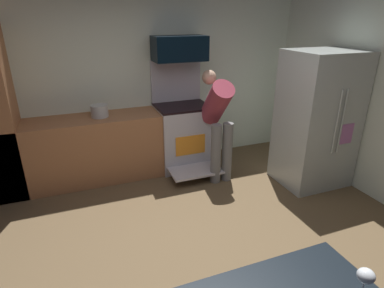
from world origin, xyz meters
name	(u,v)px	position (x,y,z in m)	size (l,w,h in m)	color
ground_plane	(197,256)	(0.00, 0.00, -0.01)	(5.20, 4.80, 0.02)	brown
wall_back	(138,79)	(0.00, 2.34, 1.30)	(5.20, 0.12, 2.60)	silver
lower_cabinet_run	(82,151)	(-0.90, 1.98, 0.45)	(2.40, 0.60, 0.90)	#A56941
oven_range	(183,133)	(0.55, 1.97, 0.51)	(0.76, 1.05, 1.57)	silver
microwave	(179,48)	(0.55, 2.06, 1.73)	(0.74, 0.38, 0.34)	black
refrigerator	(317,120)	(2.03, 0.86, 0.89)	(0.87, 0.75, 1.77)	#B6BFB9
person_cook	(218,118)	(0.87, 1.45, 0.88)	(0.31, 0.68, 1.47)	slate
wine_glass_near	(366,277)	(0.25, -1.48, 1.03)	(0.08, 0.08, 0.17)	silver
stock_pot	(100,111)	(-0.62, 1.98, 0.98)	(0.23, 0.23, 0.16)	#B9B9B6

